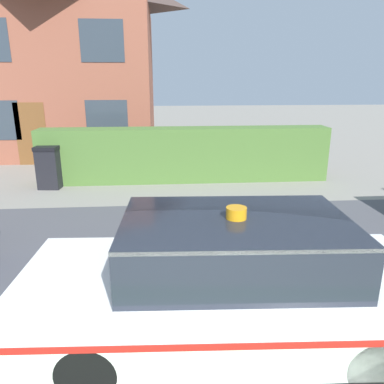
# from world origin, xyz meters

# --- Properties ---
(road_strip) EXTENTS (28.00, 5.88, 0.01)m
(road_strip) POSITION_xyz_m (0.00, 4.21, 0.01)
(road_strip) COLOR #4C4C51
(road_strip) RESTS_ON ground
(garden_hedge) EXTENTS (8.17, 0.75, 1.53)m
(garden_hedge) POSITION_xyz_m (0.54, 9.35, 0.77)
(garden_hedge) COLOR #4C7233
(garden_hedge) RESTS_ON ground
(police_car) EXTENTS (4.38, 1.89, 1.60)m
(police_car) POSITION_xyz_m (0.57, 2.36, 0.73)
(police_car) COLOR black
(police_car) RESTS_ON road_strip
(house_left) EXTENTS (6.83, 5.78, 7.75)m
(house_left) POSITION_xyz_m (-3.76, 14.60, 3.95)
(house_left) COLOR #93513D
(house_left) RESTS_ON ground
(wheelie_bin) EXTENTS (0.66, 0.75, 1.15)m
(wheelie_bin) POSITION_xyz_m (-3.15, 8.96, 0.58)
(wheelie_bin) COLOR black
(wheelie_bin) RESTS_ON ground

